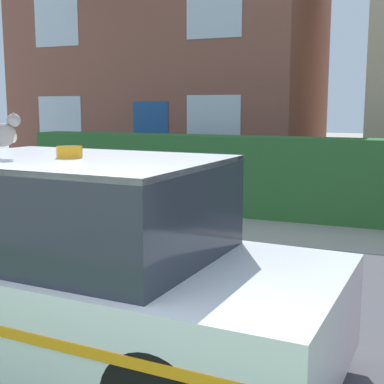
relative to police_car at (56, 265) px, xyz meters
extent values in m
cube|color=#4C4C51|center=(1.15, 1.52, -0.75)|extent=(28.00, 5.11, 0.01)
cube|color=#2D662D|center=(-0.07, 6.00, -0.03)|extent=(9.34, 0.67, 1.45)
cylinder|color=black|center=(1.37, 0.69, -0.41)|extent=(0.67, 0.23, 0.66)
cube|color=silver|center=(-0.07, 0.00, -0.21)|extent=(4.62, 1.93, 0.70)
cube|color=#232833|center=(0.17, -0.01, 0.49)|extent=(2.26, 1.65, 0.71)
cube|color=silver|center=(0.17, -0.01, 0.83)|extent=(2.26, 1.65, 0.04)
cube|color=orange|center=(-0.03, 0.86, -0.16)|extent=(4.31, 0.22, 0.07)
cylinder|color=orange|center=(0.17, -0.01, 0.89)|extent=(0.19, 0.19, 0.09)
ellipsoid|color=gray|center=(-0.25, -0.24, 1.02)|extent=(0.24, 0.23, 0.17)
ellipsoid|color=beige|center=(-0.20, -0.19, 1.01)|extent=(0.09, 0.09, 0.09)
sphere|color=gray|center=(-0.19, -0.18, 1.13)|extent=(0.10, 0.10, 0.10)
cone|color=gray|center=(-0.17, -0.20, 1.17)|extent=(0.04, 0.04, 0.04)
cone|color=gray|center=(-0.21, -0.16, 1.17)|extent=(0.04, 0.04, 0.04)
cube|color=brown|center=(-4.38, 11.82, 2.11)|extent=(8.26, 5.57, 5.72)
cube|color=navy|center=(-3.82, 9.02, 0.29)|extent=(1.00, 0.02, 2.10)
cube|color=silver|center=(-6.65, 9.02, 0.85)|extent=(1.40, 0.02, 1.30)
cube|color=silver|center=(-2.10, 9.02, 0.85)|extent=(1.40, 0.02, 1.30)
cube|color=silver|center=(-6.65, 9.02, 3.48)|extent=(1.40, 0.02, 1.30)
cube|color=silver|center=(-2.10, 9.02, 3.48)|extent=(1.40, 0.02, 1.30)
camera|label=1|loc=(2.56, -3.31, 1.23)|focal=50.00mm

